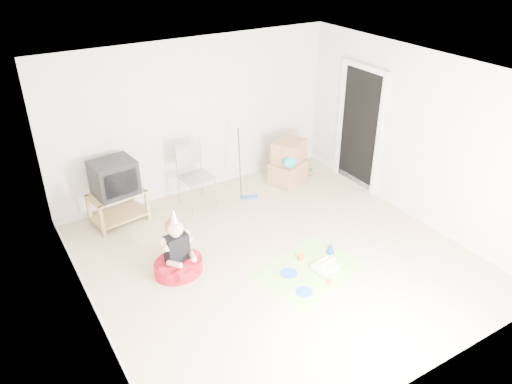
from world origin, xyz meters
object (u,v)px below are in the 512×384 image
tv_stand (118,205)px  folding_chair (196,177)px  seated_woman (178,259)px  crt_tv (114,178)px  cardboard_boxes (288,163)px  birthday_cake (325,268)px

tv_stand → folding_chair: (1.27, -0.17, 0.22)m
folding_chair → seated_woman: size_ratio=1.10×
crt_tv → folding_chair: (1.27, -0.17, -0.26)m
cardboard_boxes → seated_woman: 3.09m
tv_stand → folding_chair: folding_chair is taller
birthday_cake → tv_stand: bearing=126.6°
cardboard_boxes → seated_woman: seated_woman is taller
tv_stand → seated_woman: seated_woman is taller
seated_woman → birthday_cake: size_ratio=2.85×
crt_tv → birthday_cake: bearing=-60.3°
tv_stand → birthday_cake: size_ratio=2.62×
tv_stand → seated_woman: bearing=-80.9°
tv_stand → birthday_cake: bearing=-53.4°
birthday_cake → cardboard_boxes: bearing=66.5°
birthday_cake → seated_woman: bearing=149.7°
folding_chair → seated_woman: 1.82m
crt_tv → seated_woman: bearing=-87.7°
folding_chair → birthday_cake: bearing=-74.1°
folding_chair → birthday_cake: (0.71, -2.49, -0.48)m
tv_stand → birthday_cake: (1.97, -2.66, -0.26)m
cardboard_boxes → seated_woman: bearing=-152.9°
tv_stand → crt_tv: bearing=63.4°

